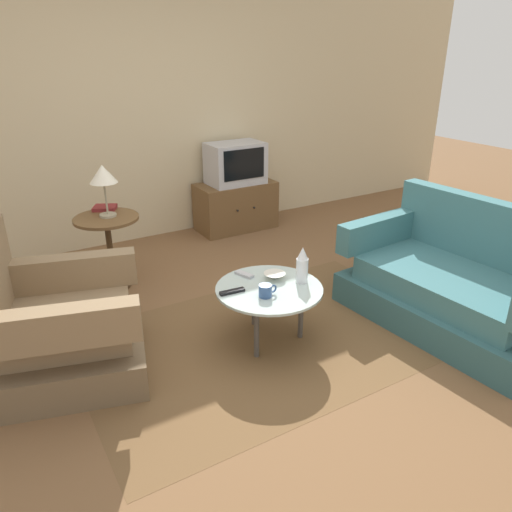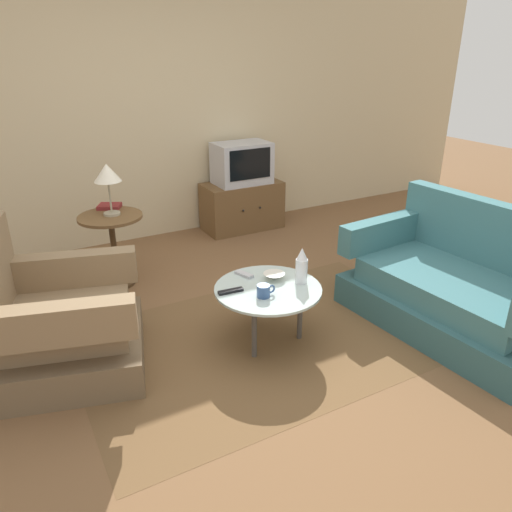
% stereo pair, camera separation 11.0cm
% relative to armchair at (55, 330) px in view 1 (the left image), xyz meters
% --- Properties ---
extents(ground_plane, '(16.00, 16.00, 0.00)m').
position_rel_armchair_xyz_m(ground_plane, '(1.30, -0.28, -0.32)').
color(ground_plane, brown).
extents(back_wall, '(9.00, 0.12, 2.70)m').
position_rel_armchair_xyz_m(back_wall, '(1.30, 2.12, 1.03)').
color(back_wall, '#CCB78E').
rests_on(back_wall, ground).
extents(area_rug, '(2.60, 1.67, 0.00)m').
position_rel_armchair_xyz_m(area_rug, '(1.35, -0.36, -0.32)').
color(area_rug, brown).
rests_on(area_rug, ground).
extents(armchair, '(1.14, 1.10, 0.96)m').
position_rel_armchair_xyz_m(armchair, '(0.00, 0.00, 0.00)').
color(armchair, brown).
rests_on(armchair, ground).
extents(couch, '(1.02, 1.62, 0.90)m').
position_rel_armchair_xyz_m(couch, '(2.70, -0.86, -0.02)').
color(couch, '#325C60').
rests_on(couch, ground).
extents(coffee_table, '(0.74, 0.74, 0.42)m').
position_rel_armchair_xyz_m(coffee_table, '(1.36, -0.36, 0.06)').
color(coffee_table, '#B2C6C1').
rests_on(coffee_table, ground).
extents(side_table, '(0.54, 0.54, 0.64)m').
position_rel_armchair_xyz_m(side_table, '(0.64, 1.05, 0.14)').
color(side_table, brown).
rests_on(side_table, ground).
extents(tv_stand, '(0.88, 0.47, 0.53)m').
position_rel_armchair_xyz_m(tv_stand, '(2.27, 1.80, -0.05)').
color(tv_stand, brown).
rests_on(tv_stand, ground).
extents(television, '(0.61, 0.40, 0.45)m').
position_rel_armchair_xyz_m(television, '(2.27, 1.79, 0.44)').
color(television, '#B7B7BC').
rests_on(television, tv_stand).
extents(table_lamp, '(0.22, 0.22, 0.43)m').
position_rel_armchair_xyz_m(table_lamp, '(0.66, 1.06, 0.66)').
color(table_lamp, '#9E937A').
rests_on(table_lamp, side_table).
extents(vase, '(0.08, 0.08, 0.26)m').
position_rel_armchair_xyz_m(vase, '(1.60, -0.41, 0.22)').
color(vase, white).
rests_on(vase, coffee_table).
extents(mug, '(0.13, 0.09, 0.08)m').
position_rel_armchair_xyz_m(mug, '(1.27, -0.46, 0.14)').
color(mug, '#335184').
rests_on(mug, coffee_table).
extents(bowl, '(0.15, 0.15, 0.05)m').
position_rel_armchair_xyz_m(bowl, '(1.46, -0.27, 0.12)').
color(bowl, silver).
rests_on(bowl, coffee_table).
extents(tv_remote_dark, '(0.18, 0.06, 0.02)m').
position_rel_armchair_xyz_m(tv_remote_dark, '(1.10, -0.30, 0.11)').
color(tv_remote_dark, black).
rests_on(tv_remote_dark, coffee_table).
extents(tv_remote_silver, '(0.10, 0.16, 0.02)m').
position_rel_armchair_xyz_m(tv_remote_silver, '(1.30, -0.11, 0.11)').
color(tv_remote_silver, '#B2B2B7').
rests_on(tv_remote_silver, coffee_table).
extents(book, '(0.24, 0.22, 0.03)m').
position_rel_armchair_xyz_m(book, '(0.69, 1.25, 0.34)').
color(book, maroon).
rests_on(book, side_table).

